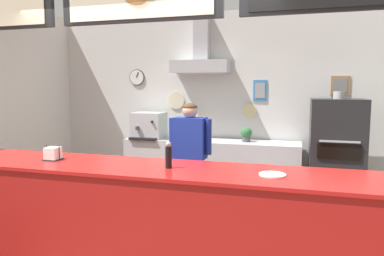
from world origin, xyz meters
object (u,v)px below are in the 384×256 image
at_px(pizza_oven, 336,156).
at_px(pepper_grinder, 169,155).
at_px(espresso_machine, 149,126).
at_px(potted_sage, 180,129).
at_px(condiment_plate, 272,175).
at_px(napkin_holder, 53,154).
at_px(potted_rosemary, 246,134).
at_px(shop_worker, 190,160).

distance_m(pizza_oven, pepper_grinder, 2.93).
height_order(espresso_machine, potted_sage, espresso_machine).
distance_m(espresso_machine, pepper_grinder, 2.97).
distance_m(pizza_oven, condiment_plate, 2.57).
relative_size(potted_sage, pepper_grinder, 1.26).
distance_m(espresso_machine, potted_sage, 0.54).
distance_m(espresso_machine, napkin_holder, 2.64).
relative_size(condiment_plate, pepper_grinder, 0.92).
xyz_separation_m(espresso_machine, napkin_holder, (0.14, -2.64, 0.01)).
height_order(condiment_plate, pepper_grinder, pepper_grinder).
xyz_separation_m(pizza_oven, espresso_machine, (-2.89, 0.23, 0.32)).
bearing_deg(napkin_holder, pizza_oven, 41.32).
bearing_deg(espresso_machine, pizza_oven, -4.49).
relative_size(espresso_machine, pepper_grinder, 2.29).
bearing_deg(potted_rosemary, pepper_grinder, -96.25).
height_order(potted_rosemary, condiment_plate, potted_rosemary).
height_order(pizza_oven, napkin_holder, pizza_oven).
xyz_separation_m(potted_rosemary, condiment_plate, (0.57, -2.72, 0.04)).
distance_m(shop_worker, napkin_holder, 1.72).
bearing_deg(espresso_machine, pepper_grinder, -63.81).
bearing_deg(napkin_holder, condiment_plate, -1.05).
bearing_deg(napkin_holder, espresso_machine, 93.02).
bearing_deg(condiment_plate, pepper_grinder, 179.23).
xyz_separation_m(shop_worker, pepper_grinder, (0.24, -1.44, 0.34)).
height_order(pizza_oven, potted_sage, pizza_oven).
bearing_deg(espresso_machine, napkin_holder, -86.98).
bearing_deg(pepper_grinder, napkin_holder, 178.74).
height_order(pizza_oven, potted_rosemary, pizza_oven).
height_order(potted_sage, napkin_holder, napkin_holder).
xyz_separation_m(potted_sage, napkin_holder, (-0.39, -2.67, 0.05)).
bearing_deg(shop_worker, potted_rosemary, -110.01).
height_order(espresso_machine, potted_rosemary, espresso_machine).
bearing_deg(espresso_machine, condiment_plate, -50.89).
relative_size(shop_worker, condiment_plate, 7.37).
relative_size(pizza_oven, potted_rosemary, 7.66).
bearing_deg(pepper_grinder, potted_sage, 106.14).
distance_m(napkin_holder, pepper_grinder, 1.17).
distance_m(pizza_oven, potted_sage, 2.38).
distance_m(pizza_oven, espresso_machine, 2.91).
xyz_separation_m(pizza_oven, shop_worker, (-1.81, -1.00, 0.04)).
xyz_separation_m(shop_worker, potted_sage, (-0.54, 1.25, 0.23)).
bearing_deg(napkin_holder, pepper_grinder, -1.26).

